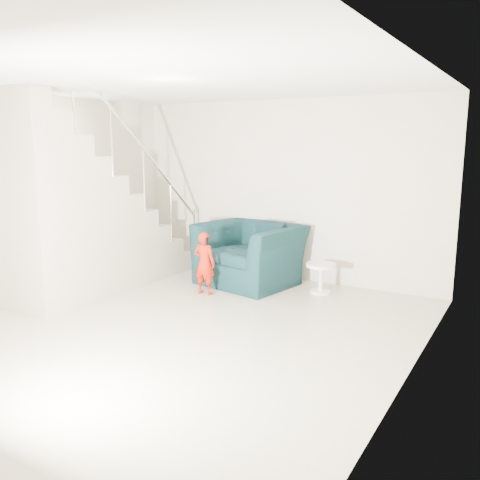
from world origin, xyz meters
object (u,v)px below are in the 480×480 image
object	(u,v)px
armchair	(250,254)
side_table	(321,273)
toddler	(204,263)
staircase	(81,226)

from	to	relation	value
armchair	side_table	size ratio (longest dim) A/B	3.27
toddler	staircase	bearing A→B (deg)	23.97
toddler	staircase	xyz separation A→B (m)	(-1.49, -0.80, 0.51)
armchair	toddler	size ratio (longest dim) A/B	1.56
armchair	staircase	bearing A→B (deg)	-127.06
side_table	staircase	distance (m)	3.37
side_table	staircase	bearing A→B (deg)	-149.75
armchair	side_table	distance (m)	1.11
side_table	armchair	bearing A→B (deg)	-176.91
armchair	toddler	world-z (taller)	armchair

